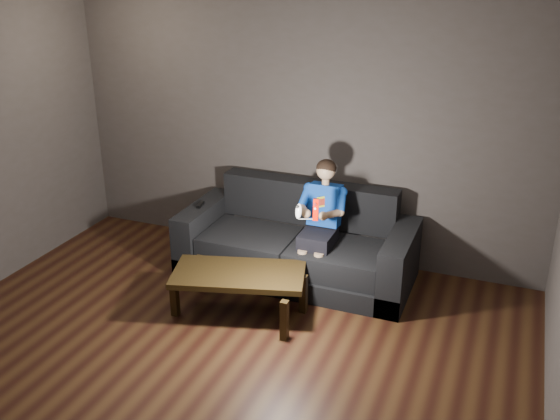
% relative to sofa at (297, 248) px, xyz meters
% --- Properties ---
extents(floor, '(5.00, 5.00, 0.00)m').
position_rel_sofa_xyz_m(floor, '(-0.17, -1.96, -0.29)').
color(floor, black).
rests_on(floor, ground).
extents(back_wall, '(5.00, 0.04, 2.70)m').
position_rel_sofa_xyz_m(back_wall, '(-0.17, 0.54, 1.06)').
color(back_wall, '#403A37').
rests_on(back_wall, ground).
extents(ceiling, '(5.00, 5.00, 0.02)m').
position_rel_sofa_xyz_m(ceiling, '(-0.17, -1.96, 2.41)').
color(ceiling, silver).
rests_on(ceiling, back_wall).
extents(sofa, '(2.27, 0.98, 0.88)m').
position_rel_sofa_xyz_m(sofa, '(0.00, 0.00, 0.00)').
color(sofa, black).
rests_on(sofa, floor).
extents(child, '(0.45, 0.55, 1.11)m').
position_rel_sofa_xyz_m(child, '(0.26, -0.06, 0.45)').
color(child, black).
rests_on(child, sofa).
extents(wii_remote_red, '(0.06, 0.08, 0.20)m').
position_rel_sofa_xyz_m(wii_remote_red, '(0.34, -0.49, 0.65)').
color(wii_remote_red, '#C30D00').
rests_on(wii_remote_red, child).
extents(nunchuk_white, '(0.06, 0.09, 0.15)m').
position_rel_sofa_xyz_m(nunchuk_white, '(0.18, -0.49, 0.61)').
color(nunchuk_white, silver).
rests_on(nunchuk_white, child).
extents(wii_remote_black, '(0.06, 0.15, 0.03)m').
position_rel_sofa_xyz_m(wii_remote_black, '(-1.02, -0.08, 0.35)').
color(wii_remote_black, black).
rests_on(wii_remote_black, sofa).
extents(coffee_table, '(1.26, 0.87, 0.42)m').
position_rel_sofa_xyz_m(coffee_table, '(-0.22, -0.89, 0.07)').
color(coffee_table, black).
rests_on(coffee_table, floor).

